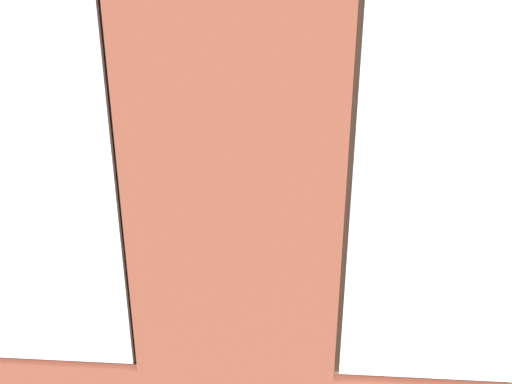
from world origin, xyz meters
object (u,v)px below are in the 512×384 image
Objects in this scene: coffee_table at (245,234)px; remote_silver at (245,229)px; media_console at (5,229)px; papasan_chair at (211,169)px; remote_black at (255,234)px; potted_plant_mid_room_small at (314,203)px; remote_gray at (285,225)px; cup_ceramic at (229,222)px; potted_plant_foreground_right at (99,152)px; table_plant_small at (201,224)px; potted_plant_by_left_couch at (448,196)px; potted_plant_between_couches at (330,331)px; couch_by_window at (143,348)px; potted_plant_corner_near_left at (460,148)px.

remote_silver is (0.00, -0.00, 0.06)m from coffee_table.
papasan_chair reaches higher than media_console.
remote_black reaches higher than potted_plant_mid_room_small.
remote_gray reaches higher than potted_plant_mid_room_small.
cup_ceramic is at bearing 132.80° from remote_silver.
potted_plant_mid_room_small is (-0.38, -1.10, -0.14)m from remote_gray.
remote_silver is at bearing 136.55° from potted_plant_foreground_right.
table_plant_small is 3.15m from potted_plant_by_left_couch.
coffee_table is 1.48m from potted_plant_mid_room_small.
remote_black is 1.92m from potted_plant_between_couches.
potted_plant_by_left_couch is (-1.67, -2.93, -0.01)m from potted_plant_between_couches.
papasan_chair is (0.72, -2.15, 0.07)m from coffee_table.
table_plant_small is at bearing -109.81° from remote_gray.
potted_plant_by_left_couch is (-3.05, -2.99, 0.17)m from couch_by_window.
potted_plant_between_couches is 5.46m from potted_plant_foreground_right.
potted_plant_by_left_couch is (-3.18, 1.13, 0.06)m from papasan_chair.
remote_gray is at bearing -176.47° from cup_ceramic.
remote_gray is 2.22m from potted_plant_by_left_couch.
potted_plant_corner_near_left is (-5.55, -0.04, 0.16)m from potted_plant_foreground_right.
potted_plant_between_couches is at bearing 116.28° from cup_ceramic.
couch_by_window is 9.15× the size of table_plant_small.
remote_gray is at bearing 5.71° from remote_black.
papasan_chair is at bearing -75.70° from cup_ceramic.
potted_plant_between_couches is 4.90m from potted_plant_corner_near_left.
potted_plant_foreground_right is at bearing -8.12° from papasan_chair.
potted_plant_by_left_couch reaches higher than remote_gray.
couch_by_window reaches higher than media_console.
potted_plant_corner_near_left is at bearing 8.55° from remote_black.
papasan_chair is (0.13, -4.11, 0.11)m from couch_by_window.
potted_plant_foreground_right is (2.66, -2.52, 0.17)m from remote_black.
potted_plant_mid_room_small is at bearing 28.97° from potted_plant_corner_near_left.
potted_plant_corner_near_left reaches higher than potted_plant_mid_room_small.
cup_ceramic is 0.07× the size of media_console.
remote_black is at bearing -180.00° from table_plant_small.
cup_ceramic is at bearing -63.72° from potted_plant_between_couches.
potted_plant_foreground_right is (1.95, -4.37, 0.27)m from couch_by_window.
media_console is at bearing 43.61° from papasan_chair.
remote_silver reaches higher than potted_plant_mid_room_small.
remote_black is at bearing -110.92° from couch_by_window.
couch_by_window is at bearing 73.33° from coffee_table.
papasan_chair is (1.15, -2.01, 0.01)m from remote_gray.
coffee_table is at bearing 136.55° from potted_plant_foreground_right.
couch_by_window is at bearing 114.09° from potted_plant_foreground_right.
potted_plant_foreground_right is at bearing -43.45° from coffee_table.
cup_ceramic is (-0.39, -2.06, 0.13)m from couch_by_window.
potted_plant_corner_near_left is (-3.01, -2.45, 0.33)m from remote_silver.
cup_ceramic is 0.22× the size of potted_plant_mid_room_small.
cup_ceramic is 3.99m from potted_plant_corner_near_left.
potted_plant_foreground_right reaches higher than media_console.
couch_by_window is 5.71m from potted_plant_corner_near_left.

